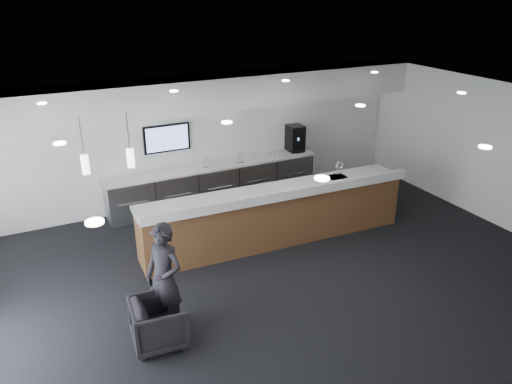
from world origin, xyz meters
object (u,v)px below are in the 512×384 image
coffee_machine (295,138)px  lounge_guest (165,279)px  armchair (159,322)px  service_counter (276,215)px

coffee_machine → lounge_guest: bearing=-136.3°
armchair → lounge_guest: 0.62m
service_counter → coffee_machine: size_ratio=8.55×
coffee_machine → armchair: (-4.80, -4.37, -0.92)m
coffee_machine → lounge_guest: (-4.60, -4.09, -0.41)m
service_counter → armchair: size_ratio=7.11×
armchair → coffee_machine: bearing=-42.3°
coffee_machine → armchair: bearing=-135.6°
service_counter → lounge_guest: (-2.77, -1.71, 0.29)m
service_counter → coffee_machine: (1.83, 2.38, 0.70)m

